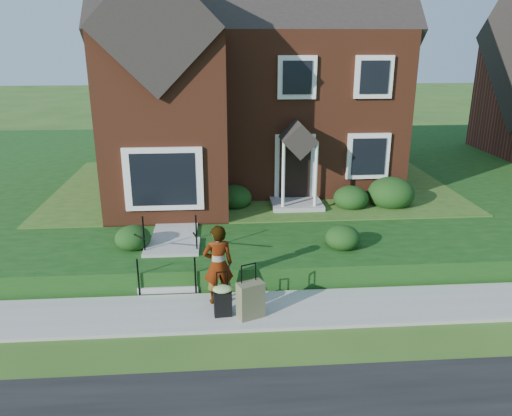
{
  "coord_description": "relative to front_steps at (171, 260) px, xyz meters",
  "views": [
    {
      "loc": [
        -1.22,
        -9.64,
        5.68
      ],
      "look_at": [
        -0.36,
        2.0,
        1.75
      ],
      "focal_mm": 35.0,
      "sensor_mm": 36.0,
      "label": 1
    }
  ],
  "objects": [
    {
      "name": "suitcase_black",
      "position": [
        1.27,
        -2.06,
        -0.0
      ],
      "size": [
        0.44,
        0.38,
        1.01
      ],
      "rotation": [
        0.0,
        0.0,
        0.09
      ],
      "color": "black",
      "rests_on": "sidewalk"
    },
    {
      "name": "terrace",
      "position": [
        6.5,
        9.06,
        -0.17
      ],
      "size": [
        44.0,
        20.0,
        0.6
      ],
      "primitive_type": "cube",
      "color": "#123C10",
      "rests_on": "ground"
    },
    {
      "name": "walkway",
      "position": [
        0.0,
        3.16,
        0.16
      ],
      "size": [
        1.2,
        6.0,
        0.06
      ],
      "primitive_type": "cube",
      "color": "#9E9B93",
      "rests_on": "terrace"
    },
    {
      "name": "foundation_shrubs",
      "position": [
        2.77,
        3.09,
        0.58
      ],
      "size": [
        9.84,
        4.54,
        1.04
      ],
      "color": "#13350F",
      "rests_on": "terrace"
    },
    {
      "name": "ground",
      "position": [
        2.5,
        -1.84,
        -0.47
      ],
      "size": [
        120.0,
        120.0,
        0.0
      ],
      "primitive_type": "plane",
      "color": "#2D5119",
      "rests_on": "ground"
    },
    {
      "name": "main_house",
      "position": [
        2.29,
        7.76,
        4.79
      ],
      "size": [
        10.4,
        10.2,
        9.4
      ],
      "color": "brown",
      "rests_on": "terrace"
    },
    {
      "name": "woman",
      "position": [
        1.19,
        -1.46,
        0.52
      ],
      "size": [
        0.73,
        0.54,
        1.83
      ],
      "primitive_type": "imported",
      "rotation": [
        0.0,
        0.0,
        3.31
      ],
      "color": "#999999",
      "rests_on": "sidewalk"
    },
    {
      "name": "sidewalk",
      "position": [
        2.5,
        -1.84,
        -0.43
      ],
      "size": [
        60.0,
        1.6,
        0.08
      ],
      "primitive_type": "cube",
      "color": "#9E9B93",
      "rests_on": "ground"
    },
    {
      "name": "front_steps",
      "position": [
        0.0,
        0.0,
        0.0
      ],
      "size": [
        1.4,
        2.02,
        1.5
      ],
      "color": "#9E9B93",
      "rests_on": "ground"
    },
    {
      "name": "suitcase_olive",
      "position": [
        1.86,
        -2.15,
        0.01
      ],
      "size": [
        0.63,
        0.5,
        1.2
      ],
      "rotation": [
        0.0,
        0.0,
        0.39
      ],
      "color": "brown",
      "rests_on": "sidewalk"
    }
  ]
}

